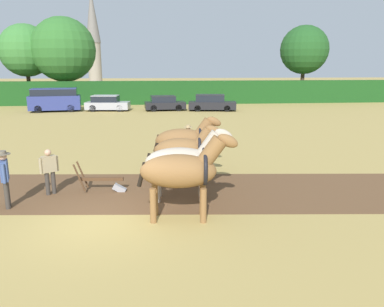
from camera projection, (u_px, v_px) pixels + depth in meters
name	position (u px, v px, depth m)	size (l,w,h in m)	color
ground_plane	(101.00, 221.00, 10.51)	(240.00, 240.00, 0.00)	#A88E4C
plowed_furrow_strip	(52.00, 191.00, 12.94)	(29.59, 4.19, 0.01)	brown
hedgerow	(140.00, 93.00, 41.63)	(78.98, 1.20, 2.56)	#194719
tree_left	(26.00, 51.00, 41.95)	(5.82, 5.82, 8.79)	#4C3823
tree_center_left	(63.00, 50.00, 41.79)	(7.13, 7.13, 9.54)	brown
tree_center	(304.00, 50.00, 43.71)	(5.59, 5.59, 8.82)	#423323
church_spire	(93.00, 36.00, 77.33)	(3.01, 3.01, 19.55)	gray
draft_horse_lead_left	(183.00, 171.00, 10.34)	(2.86, 1.18, 2.53)	brown
draft_horse_lead_right	(184.00, 161.00, 11.91)	(2.93, 1.12, 2.41)	#B2A38E
draft_horse_trail_left	(184.00, 150.00, 13.45)	(2.59, 1.08, 2.27)	brown
draft_horse_trail_right	(184.00, 140.00, 14.98)	(2.78, 1.21, 2.36)	brown
plow	(105.00, 182.00, 12.88)	(1.76, 0.49, 1.13)	#4C331E
farmer_at_plow	(49.00, 169.00, 12.48)	(0.54, 0.42, 1.56)	#38332D
farmer_beside_team	(188.00, 140.00, 17.18)	(0.42, 0.55, 1.61)	#4C4C4C
farmer_onlooker_left	(5.00, 174.00, 11.24)	(0.45, 0.67, 1.79)	#38332D
parked_van	(55.00, 100.00, 35.18)	(4.84, 2.55, 2.17)	navy
parked_car_left	(107.00, 103.00, 35.77)	(4.23, 2.16, 1.48)	#9E9EA8
parked_car_center_left	(164.00, 103.00, 36.04)	(3.99, 2.14, 1.41)	black
parked_car_center	(212.00, 103.00, 35.84)	(4.69, 2.36, 1.54)	black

